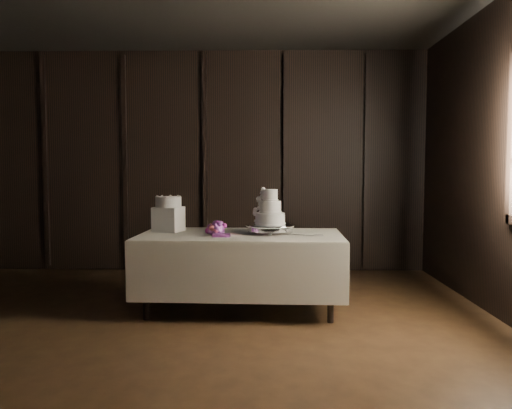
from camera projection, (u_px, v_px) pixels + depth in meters
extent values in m
cube|color=black|center=(146.00, 374.00, 3.45)|extent=(6.04, 7.04, 0.04)
cube|color=black|center=(205.00, 162.00, 6.86)|extent=(6.04, 0.04, 3.04)
cube|color=beige|center=(241.00, 234.00, 4.91)|extent=(2.01, 1.10, 0.01)
cube|color=white|center=(241.00, 274.00, 4.94)|extent=(1.85, 0.98, 0.71)
cylinder|color=silver|center=(270.00, 229.00, 4.92)|extent=(0.61, 0.61, 0.09)
cylinder|color=white|center=(270.00, 219.00, 4.92)|extent=(0.29, 0.29, 0.12)
cylinder|color=white|center=(270.00, 207.00, 4.91)|extent=(0.21, 0.21, 0.12)
cylinder|color=white|center=(270.00, 195.00, 4.90)|extent=(0.15, 0.15, 0.12)
cube|color=white|center=(169.00, 219.00, 5.11)|extent=(0.32, 0.32, 0.25)
cylinder|color=white|center=(168.00, 202.00, 5.10)|extent=(0.34, 0.34, 0.11)
cube|color=silver|center=(300.00, 235.00, 4.78)|extent=(0.36, 0.14, 0.01)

